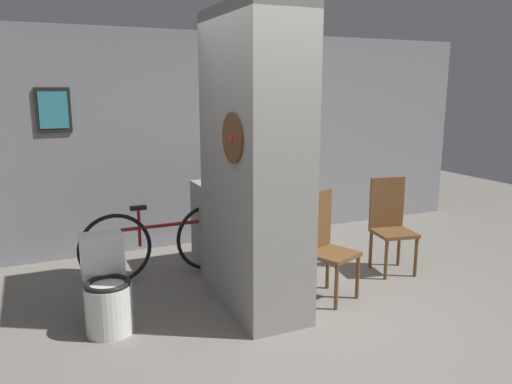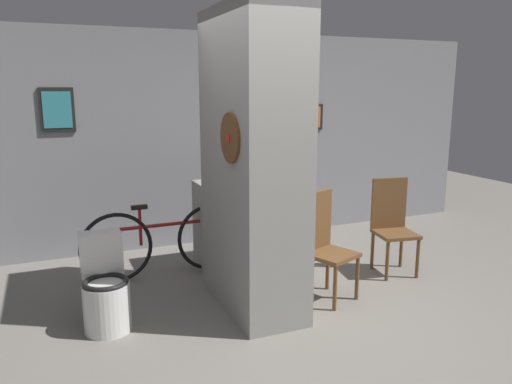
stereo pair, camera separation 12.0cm
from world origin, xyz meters
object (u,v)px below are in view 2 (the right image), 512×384
Objects in this scene: bicycle at (165,241)px; chair_by_doorway at (392,223)px; bottle_tall at (280,167)px; toilet at (105,290)px; chair_near_pillar at (325,243)px.

chair_by_doorway is at bearing -19.44° from bicycle.
toilet is at bearing -153.88° from bottle_tall.
bottle_tall is at bearing 26.12° from toilet.
bottle_tall is at bearing 2.64° from bicycle.
bottle_tall is (0.10, 1.17, 0.54)m from chair_near_pillar.
chair_by_doorway is 0.58× the size of bicycle.
toilet is 1.98m from chair_near_pillar.
chair_by_doorway is (2.97, 0.15, 0.21)m from toilet.
chair_near_pillar is 1.06m from chair_by_doorway.
bottle_tall is at bearing 146.82° from chair_by_doorway.
chair_by_doorway reaches higher than toilet.
bicycle is (0.71, 0.94, 0.06)m from toilet.
bicycle is (-2.26, 0.80, -0.16)m from chair_by_doorway.
chair_near_pillar is 1.29m from bottle_tall.
bottle_tall is at bearing 63.45° from chair_near_pillar.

